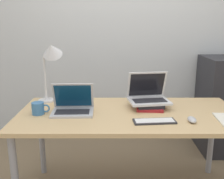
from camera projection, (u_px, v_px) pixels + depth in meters
wall_back at (123, 26)px, 2.96m from camera, size 8.00×0.05×2.70m
desk at (129, 121)px, 2.02m from camera, size 1.69×0.80×0.73m
laptop_left at (72, 107)px, 1.99m from camera, size 0.32×0.24×0.23m
book_stack at (149, 105)px, 2.10m from camera, size 0.23×0.28×0.05m
laptop_on_books at (148, 95)px, 2.10m from camera, size 0.35×0.28×0.24m
wireless_keyboard at (154, 121)px, 1.80m from camera, size 0.30×0.13×0.01m
mouse at (191, 120)px, 1.80m from camera, size 0.06×0.10×0.04m
mug at (38, 108)px, 1.95m from camera, size 0.13×0.09×0.09m
desk_lamp at (50, 57)px, 2.15m from camera, size 0.23×0.20×0.54m
mini_fridge at (222, 105)px, 2.85m from camera, size 0.46×0.55×1.04m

